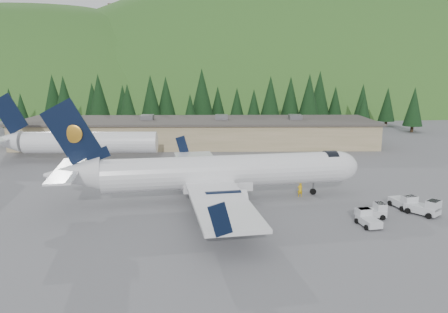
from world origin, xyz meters
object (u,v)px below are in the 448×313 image
second_airliner (73,142)px  terminal_building (197,132)px  baggage_tug_c (367,219)px  baggage_tug_d (405,202)px  baggage_tug_a (373,211)px  airliner (216,173)px  ramp_worker (300,190)px  baggage_tug_b (425,208)px

second_airliner → terminal_building: (19.91, 16.00, -0.70)m
baggage_tug_c → baggage_tug_d: bearing=-60.1°
baggage_tug_c → terminal_building: size_ratio=0.04×
baggage_tug_a → terminal_building: terminal_building is taller
terminal_building → baggage_tug_c: bearing=-67.9°
baggage_tug_d → terminal_building: bearing=-163.3°
airliner → ramp_worker: (10.24, 1.05, -2.38)m
baggage_tug_c → terminal_building: terminal_building is taller
baggage_tug_b → ramp_worker: size_ratio=2.03×
second_airliner → terminal_building: 25.55m
terminal_building → ramp_worker: size_ratio=39.37×
second_airliner → baggage_tug_d: bearing=-30.0°
baggage_tug_a → ramp_worker: 9.91m
baggage_tug_b → airliner: bearing=-145.0°
baggage_tug_b → second_airliner: bearing=-161.5°
baggage_tug_d → ramp_worker: size_ratio=1.94×
baggage_tug_b → baggage_tug_c: 7.79m
airliner → second_airliner: (-23.86, 22.18, 0.05)m
second_airliner → baggage_tug_a: size_ratio=8.97×
airliner → second_airliner: bearing=127.7°
baggage_tug_a → ramp_worker: (-6.26, 7.69, 0.19)m
baggage_tug_b → baggage_tug_d: (-1.31, 2.17, -0.04)m
baggage_tug_a → baggage_tug_d: baggage_tug_d is taller
airliner → baggage_tug_d: size_ratio=10.60×
baggage_tug_c → second_airliner: bearing=40.6°
second_airliner → terminal_building: bearing=38.8°
second_airliner → baggage_tug_b: second_airliner is taller
second_airliner → terminal_building: second_airliner is taller
airliner → baggage_tug_c: airliner is taller
airliner → baggage_tug_c: 17.71m
second_airliner → baggage_tug_b: size_ratio=7.50×
airliner → ramp_worker: bearing=-3.5°
baggage_tug_b → baggage_tug_d: baggage_tug_b is taller
terminal_building → airliner: bearing=-84.1°
baggage_tug_c → ramp_worker: size_ratio=1.72×
airliner → terminal_building: airliner is taller
second_airliner → airliner: bearing=-42.9°
second_airliner → baggage_tug_c: (38.98, -31.02, -2.64)m
second_airliner → baggage_tug_a: 49.65m
baggage_tug_c → ramp_worker: bearing=15.3°
baggage_tug_b → baggage_tug_d: bearing=170.9°
baggage_tug_b → ramp_worker: 13.95m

